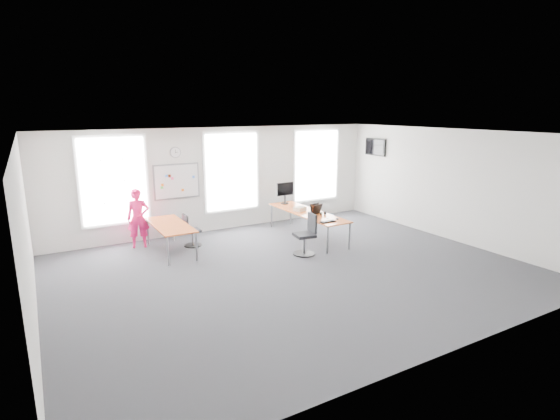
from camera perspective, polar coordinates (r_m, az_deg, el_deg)
floor at (r=9.80m, az=1.74°, el=-7.90°), size 10.00×10.00×0.00m
ceiling at (r=9.16m, az=1.88°, el=9.90°), size 10.00×10.00×0.00m
wall_back at (r=12.88m, az=-7.59°, el=4.01°), size 10.00×0.00×10.00m
wall_front at (r=6.44m, az=20.93°, el=-6.00°), size 10.00×0.00×10.00m
wall_left at (r=8.04m, az=-30.22°, el=-3.22°), size 0.00×10.00×10.00m
wall_right at (r=12.68m, az=21.45°, el=3.07°), size 0.00×10.00×10.00m
window_left at (r=12.03m, az=-20.91°, el=3.58°), size 1.60×0.06×2.20m
window_mid at (r=12.94m, az=-6.34°, el=4.98°), size 1.60×0.06×2.20m
window_right at (r=14.39m, az=4.72°, el=5.84°), size 1.60×0.06×2.20m
desk_right at (r=12.08m, az=3.59°, el=-0.47°), size 0.80×3.00×0.73m
desk_left at (r=11.13m, az=-14.16°, el=-2.11°), size 0.80×1.99×0.73m
chair_right at (r=10.74m, az=3.49°, el=-3.49°), size 0.54×0.54×1.02m
chair_left at (r=11.60m, az=-11.61°, el=-2.86°), size 0.46×0.46×0.86m
person at (r=11.78m, az=-18.03°, el=-1.04°), size 0.63×0.48×1.53m
whiteboard at (r=12.41m, az=-13.32°, el=3.66°), size 1.20×0.03×0.90m
wall_clock at (r=12.30m, az=-13.52°, el=7.33°), size 0.30×0.04×0.30m
tv at (r=14.59m, az=12.36°, el=8.05°), size 0.06×0.90×0.55m
keyboard at (r=11.03m, az=6.29°, el=-1.53°), size 0.42×0.15×0.02m
mouse at (r=11.29m, az=7.48°, el=-1.18°), size 0.08×0.11×0.04m
lens_cap at (r=11.43m, az=6.22°, el=-1.04°), size 0.07×0.07×0.01m
headphones at (r=11.73m, az=5.63°, el=-0.46°), size 0.16×0.09×0.10m
laptop_sleeve at (r=11.77m, az=4.72°, el=0.11°), size 0.37×0.28×0.29m
paper_stack at (r=12.18m, az=2.61°, el=0.15°), size 0.37×0.32×0.11m
monitor at (r=13.00m, az=0.68°, el=2.48°), size 0.58×0.24×0.64m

